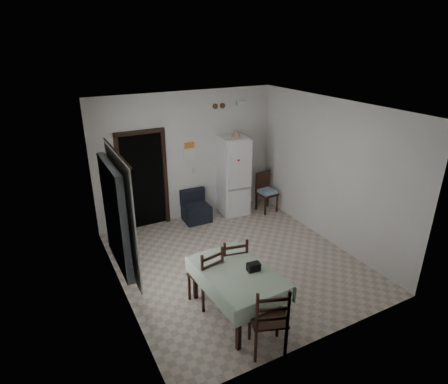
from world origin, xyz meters
name	(u,v)px	position (x,y,z in m)	size (l,w,h in m)	color
ground	(236,262)	(0.00, 0.00, 0.00)	(4.50, 4.50, 0.00)	#BDAD9A
ceiling	(239,107)	(0.00, 0.00, 2.90)	(4.20, 4.50, 0.02)	white
wall_back	(187,157)	(0.00, 2.25, 1.45)	(4.20, 0.02, 2.90)	silver
wall_front	(326,252)	(0.00, -2.25, 1.45)	(4.20, 0.02, 2.90)	silver
wall_left	(116,216)	(-2.10, 0.00, 1.45)	(0.02, 4.50, 2.90)	silver
wall_right	(329,172)	(2.10, 0.00, 1.45)	(0.02, 4.50, 2.90)	silver
doorway	(140,178)	(-1.05, 2.45, 1.06)	(1.06, 0.52, 2.22)	black
window_recess	(115,216)	(-2.15, -0.20, 1.55)	(0.10, 1.20, 1.60)	silver
curtain	(123,215)	(-2.04, -0.20, 1.55)	(0.02, 1.45, 1.85)	silver
curtain_rod	(116,152)	(-2.03, -0.20, 2.50)	(0.02, 0.02, 1.60)	black
calendar	(189,150)	(0.05, 2.24, 1.62)	(0.28, 0.02, 0.40)	white
calendar_image	(189,145)	(0.05, 2.23, 1.72)	(0.24, 0.01, 0.14)	orange
light_switch	(194,171)	(0.15, 2.24, 1.10)	(0.08, 0.02, 0.12)	beige
vent_left	(215,106)	(0.70, 2.23, 2.52)	(0.12, 0.12, 0.03)	brown
vent_right	(223,106)	(0.88, 2.23, 2.52)	(0.12, 0.12, 0.03)	brown
emergency_light	(241,103)	(1.35, 2.21, 2.55)	(0.25, 0.07, 0.09)	white
fridge	(233,176)	(1.00, 1.93, 0.94)	(0.61, 0.61, 1.88)	white
tan_cone	(235,133)	(1.00, 1.85, 1.97)	(0.23, 0.23, 0.19)	tan
navy_seat	(196,206)	(0.04, 1.93, 0.36)	(0.59, 0.57, 0.71)	black
corner_chair	(267,193)	(1.76, 1.61, 0.48)	(0.42, 0.42, 0.96)	black
dining_table	(237,292)	(-0.69, -1.21, 0.38)	(0.97, 1.47, 0.76)	#A3B99E
black_bag	(254,267)	(-0.47, -1.32, 0.83)	(0.19, 0.12, 0.12)	black
dining_chair_far_left	(205,274)	(-0.99, -0.75, 0.51)	(0.44, 0.44, 1.02)	black
dining_chair_far_right	(232,262)	(-0.45, -0.64, 0.50)	(0.43, 0.43, 1.00)	black
dining_chair_near_head	(268,317)	(-0.69, -2.04, 0.54)	(0.46, 0.46, 1.08)	black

